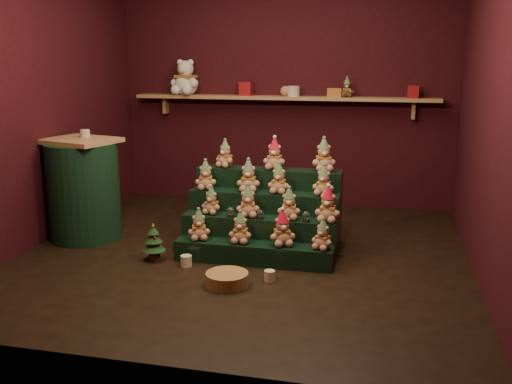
% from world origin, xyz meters
% --- Properties ---
extents(ground, '(4.00, 4.00, 0.00)m').
position_xyz_m(ground, '(0.00, 0.00, 0.00)').
color(ground, black).
rests_on(ground, ground).
extents(back_wall, '(4.00, 0.10, 2.80)m').
position_xyz_m(back_wall, '(0.00, 2.05, 1.40)').
color(back_wall, black).
rests_on(back_wall, ground).
extents(front_wall, '(4.00, 0.10, 2.80)m').
position_xyz_m(front_wall, '(0.00, -2.05, 1.40)').
color(front_wall, black).
rests_on(front_wall, ground).
extents(left_wall, '(0.10, 4.00, 2.80)m').
position_xyz_m(left_wall, '(-2.05, 0.00, 1.40)').
color(left_wall, black).
rests_on(left_wall, ground).
extents(right_wall, '(0.10, 4.00, 2.80)m').
position_xyz_m(right_wall, '(2.05, 0.00, 1.40)').
color(right_wall, black).
rests_on(right_wall, ground).
extents(back_shelf, '(3.60, 0.26, 0.24)m').
position_xyz_m(back_shelf, '(0.00, 1.87, 1.29)').
color(back_shelf, tan).
rests_on(back_shelf, ground).
extents(riser_tier_front, '(1.40, 0.22, 0.18)m').
position_xyz_m(riser_tier_front, '(0.14, -0.21, 0.09)').
color(riser_tier_front, black).
rests_on(riser_tier_front, ground).
extents(riser_tier_midfront, '(1.40, 0.22, 0.36)m').
position_xyz_m(riser_tier_midfront, '(0.14, 0.01, 0.18)').
color(riser_tier_midfront, black).
rests_on(riser_tier_midfront, ground).
extents(riser_tier_midback, '(1.40, 0.22, 0.54)m').
position_xyz_m(riser_tier_midback, '(0.14, 0.23, 0.27)').
color(riser_tier_midback, black).
rests_on(riser_tier_midback, ground).
extents(riser_tier_back, '(1.40, 0.22, 0.72)m').
position_xyz_m(riser_tier_back, '(0.14, 0.45, 0.36)').
color(riser_tier_back, black).
rests_on(riser_tier_back, ground).
extents(teddy_0, '(0.25, 0.24, 0.28)m').
position_xyz_m(teddy_0, '(-0.36, -0.20, 0.32)').
color(teddy_0, tan).
rests_on(teddy_0, riser_tier_front).
extents(teddy_1, '(0.21, 0.19, 0.28)m').
position_xyz_m(teddy_1, '(0.02, -0.21, 0.32)').
color(teddy_1, tan).
rests_on(teddy_1, riser_tier_front).
extents(teddy_2, '(0.28, 0.27, 0.31)m').
position_xyz_m(teddy_2, '(0.39, -0.20, 0.33)').
color(teddy_2, tan).
rests_on(teddy_2, riser_tier_front).
extents(teddy_3, '(0.24, 0.23, 0.26)m').
position_xyz_m(teddy_3, '(0.74, -0.22, 0.31)').
color(teddy_3, tan).
rests_on(teddy_3, riser_tier_front).
extents(teddy_4, '(0.21, 0.19, 0.25)m').
position_xyz_m(teddy_4, '(-0.31, 0.02, 0.49)').
color(teddy_4, tan).
rests_on(teddy_4, riser_tier_midfront).
extents(teddy_5, '(0.25, 0.24, 0.29)m').
position_xyz_m(teddy_5, '(0.04, -0.00, 0.51)').
color(teddy_5, tan).
rests_on(teddy_5, riser_tier_midfront).
extents(teddy_6, '(0.23, 0.21, 0.29)m').
position_xyz_m(teddy_6, '(0.41, 0.01, 0.50)').
color(teddy_6, tan).
rests_on(teddy_6, riser_tier_midfront).
extents(teddy_7, '(0.24, 0.22, 0.31)m').
position_xyz_m(teddy_7, '(0.76, 0.00, 0.52)').
color(teddy_7, tan).
rests_on(teddy_7, riser_tier_midfront).
extents(teddy_8, '(0.23, 0.22, 0.28)m').
position_xyz_m(teddy_8, '(-0.42, 0.22, 0.68)').
color(teddy_8, tan).
rests_on(teddy_8, riser_tier_midback).
extents(teddy_9, '(0.24, 0.22, 0.30)m').
position_xyz_m(teddy_9, '(-0.01, 0.23, 0.69)').
color(teddy_9, tan).
rests_on(teddy_9, riser_tier_midback).
extents(teddy_10, '(0.21, 0.19, 0.28)m').
position_xyz_m(teddy_10, '(0.28, 0.22, 0.68)').
color(teddy_10, tan).
rests_on(teddy_10, riser_tier_midback).
extents(teddy_11, '(0.23, 0.21, 0.28)m').
position_xyz_m(teddy_11, '(0.69, 0.24, 0.68)').
color(teddy_11, tan).
rests_on(teddy_11, riser_tier_midback).
extents(teddy_12, '(0.24, 0.23, 0.27)m').
position_xyz_m(teddy_12, '(-0.30, 0.44, 0.85)').
color(teddy_12, tan).
rests_on(teddy_12, riser_tier_back).
extents(teddy_13, '(0.22, 0.20, 0.30)m').
position_xyz_m(teddy_13, '(0.19, 0.44, 0.87)').
color(teddy_13, tan).
rests_on(teddy_13, riser_tier_back).
extents(teddy_14, '(0.27, 0.26, 0.31)m').
position_xyz_m(teddy_14, '(0.66, 0.46, 0.88)').
color(teddy_14, tan).
rests_on(teddy_14, riser_tier_back).
extents(snow_globe_a, '(0.07, 0.07, 0.09)m').
position_xyz_m(snow_globe_a, '(-0.11, -0.05, 0.41)').
color(snow_globe_a, black).
rests_on(snow_globe_a, riser_tier_midfront).
extents(snow_globe_b, '(0.06, 0.06, 0.08)m').
position_xyz_m(snow_globe_b, '(0.17, -0.05, 0.40)').
color(snow_globe_b, black).
rests_on(snow_globe_b, riser_tier_midfront).
extents(snow_globe_c, '(0.07, 0.07, 0.09)m').
position_xyz_m(snow_globe_c, '(0.57, -0.05, 0.41)').
color(snow_globe_c, black).
rests_on(snow_globe_c, riser_tier_midfront).
extents(side_table, '(0.77, 0.70, 1.00)m').
position_xyz_m(side_table, '(-1.66, 0.13, 0.49)').
color(side_table, tan).
rests_on(side_table, ground).
extents(table_ornament, '(0.09, 0.09, 0.07)m').
position_xyz_m(table_ornament, '(-1.66, 0.23, 1.04)').
color(table_ornament, beige).
rests_on(table_ornament, side_table).
extents(mini_christmas_tree, '(0.20, 0.20, 0.35)m').
position_xyz_m(mini_christmas_tree, '(-0.74, -0.33, 0.17)').
color(mini_christmas_tree, '#4C2A1B').
rests_on(mini_christmas_tree, ground).
extents(mug_left, '(0.10, 0.10, 0.10)m').
position_xyz_m(mug_left, '(-0.41, -0.42, 0.05)').
color(mug_left, beige).
rests_on(mug_left, ground).
extents(mug_right, '(0.09, 0.09, 0.09)m').
position_xyz_m(mug_right, '(0.36, -0.58, 0.04)').
color(mug_right, beige).
rests_on(mug_right, ground).
extents(wicker_basket, '(0.43, 0.43, 0.11)m').
position_xyz_m(wicker_basket, '(0.05, -0.75, 0.05)').
color(wicker_basket, olive).
rests_on(wicker_basket, ground).
extents(white_bear, '(0.44, 0.41, 0.53)m').
position_xyz_m(white_bear, '(-1.19, 1.84, 1.59)').
color(white_bear, white).
rests_on(white_bear, back_shelf).
extents(brown_bear, '(0.17, 0.15, 0.22)m').
position_xyz_m(brown_bear, '(0.75, 1.84, 1.43)').
color(brown_bear, '#4C3219').
rests_on(brown_bear, back_shelf).
extents(gift_tin_red_a, '(0.14, 0.14, 0.16)m').
position_xyz_m(gift_tin_red_a, '(-0.44, 1.85, 1.40)').
color(gift_tin_red_a, '#A3191B').
rests_on(gift_tin_red_a, back_shelf).
extents(gift_tin_cream, '(0.14, 0.14, 0.12)m').
position_xyz_m(gift_tin_cream, '(0.13, 1.85, 1.38)').
color(gift_tin_cream, beige).
rests_on(gift_tin_cream, back_shelf).
extents(gift_tin_red_b, '(0.12, 0.12, 0.14)m').
position_xyz_m(gift_tin_red_b, '(1.48, 1.85, 1.39)').
color(gift_tin_red_b, '#A3191B').
rests_on(gift_tin_red_b, back_shelf).
extents(shelf_plush_ball, '(0.12, 0.12, 0.12)m').
position_xyz_m(shelf_plush_ball, '(0.04, 1.85, 1.38)').
color(shelf_plush_ball, tan).
rests_on(shelf_plush_ball, back_shelf).
extents(scarf_gift_box, '(0.16, 0.10, 0.10)m').
position_xyz_m(scarf_gift_box, '(0.61, 1.85, 1.37)').
color(scarf_gift_box, '#E55A20').
rests_on(scarf_gift_box, back_shelf).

